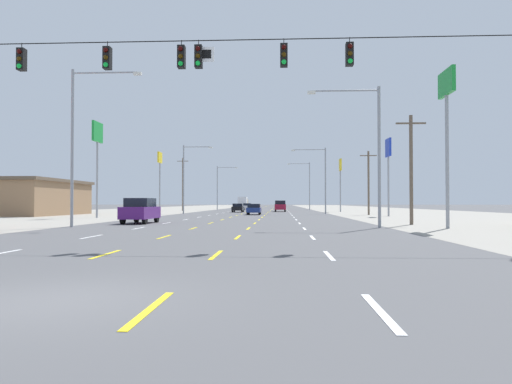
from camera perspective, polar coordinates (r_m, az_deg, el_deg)
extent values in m
plane|color=#4C4C4F|center=(73.86, 0.02, -2.54)|extent=(572.00, 572.00, 0.00)
cube|color=gray|center=(79.08, -18.21, -2.39)|extent=(28.00, 440.00, 0.01)
cube|color=gray|center=(76.69, 18.84, -2.42)|extent=(28.00, 440.00, 0.01)
cube|color=white|center=(24.05, -19.13, -5.10)|extent=(0.14, 2.60, 0.01)
cube|color=white|center=(31.12, -13.92, -4.24)|extent=(0.14, 2.60, 0.01)
cube|color=white|center=(38.35, -10.67, -3.69)|extent=(0.14, 2.60, 0.01)
cube|color=white|center=(45.67, -8.45, -3.30)|extent=(0.14, 2.60, 0.01)
cube|color=white|center=(53.04, -6.85, -3.02)|extent=(0.14, 2.60, 0.01)
cube|color=white|center=(60.44, -5.64, -2.81)|extent=(0.14, 2.60, 0.01)
cube|color=white|center=(67.86, -4.69, -2.64)|extent=(0.14, 2.60, 0.01)
cube|color=white|center=(75.30, -3.94, -2.50)|extent=(0.14, 2.60, 0.01)
cube|color=white|center=(82.75, -3.31, -2.39)|extent=(0.14, 2.60, 0.01)
cube|color=white|center=(90.21, -2.79, -2.30)|extent=(0.14, 2.60, 0.01)
cube|color=white|center=(97.67, -2.35, -2.22)|extent=(0.14, 2.60, 0.01)
cube|color=white|center=(105.14, -1.98, -2.15)|extent=(0.14, 2.60, 0.01)
cube|color=white|center=(112.61, -1.65, -2.09)|extent=(0.14, 2.60, 0.01)
cube|color=white|center=(120.09, -1.36, -2.04)|extent=(0.14, 2.60, 0.01)
cube|color=white|center=(127.57, -1.11, -2.00)|extent=(0.14, 2.60, 0.01)
cube|color=white|center=(135.05, -0.89, -1.96)|extent=(0.14, 2.60, 0.01)
cube|color=white|center=(142.54, -0.69, -1.92)|extent=(0.14, 2.60, 0.01)
cube|color=white|center=(150.02, -0.50, -1.89)|extent=(0.14, 2.60, 0.01)
cube|color=white|center=(157.51, -0.34, -1.86)|extent=(0.14, 2.60, 0.01)
cube|color=white|center=(165.00, -0.19, -1.83)|extent=(0.14, 2.60, 0.01)
cube|color=white|center=(172.49, -0.06, -1.81)|extent=(0.14, 2.60, 0.01)
cube|color=white|center=(179.98, 0.07, -1.78)|extent=(0.14, 2.60, 0.01)
cube|color=white|center=(187.47, 0.18, -1.76)|extent=(0.14, 2.60, 0.01)
cube|color=white|center=(194.96, 0.29, -1.74)|extent=(0.14, 2.60, 0.01)
cube|color=white|center=(202.45, 0.39, -1.72)|extent=(0.14, 2.60, 0.01)
cube|color=white|center=(209.94, 0.48, -1.71)|extent=(0.14, 2.60, 0.01)
cube|color=white|center=(217.44, 0.56, -1.69)|extent=(0.14, 2.60, 0.01)
cube|color=white|center=(224.93, 0.64, -1.68)|extent=(0.14, 2.60, 0.01)
cube|color=yellow|center=(15.82, -17.58, -7.14)|extent=(0.14, 2.60, 0.01)
cube|color=yellow|center=(22.97, -10.98, -5.33)|extent=(0.14, 2.60, 0.01)
cube|color=yellow|center=(30.29, -7.56, -4.35)|extent=(0.14, 2.60, 0.01)
cube|color=yellow|center=(37.68, -5.48, -3.75)|extent=(0.14, 2.60, 0.01)
cube|color=yellow|center=(45.11, -4.08, -3.34)|extent=(0.14, 2.60, 0.01)
cube|color=yellow|center=(52.56, -3.08, -3.05)|extent=(0.14, 2.60, 0.01)
cube|color=yellow|center=(60.02, -2.33, -2.82)|extent=(0.14, 2.60, 0.01)
cube|color=yellow|center=(67.49, -1.74, -2.65)|extent=(0.14, 2.60, 0.01)
cube|color=yellow|center=(74.96, -1.28, -2.51)|extent=(0.14, 2.60, 0.01)
cube|color=yellow|center=(82.44, -0.89, -2.40)|extent=(0.14, 2.60, 0.01)
cube|color=yellow|center=(89.93, -0.57, -2.30)|extent=(0.14, 2.60, 0.01)
cube|color=yellow|center=(97.41, -0.30, -2.22)|extent=(0.14, 2.60, 0.01)
cube|color=yellow|center=(104.90, -0.07, -2.16)|extent=(0.14, 2.60, 0.01)
cube|color=yellow|center=(112.39, 0.13, -2.10)|extent=(0.14, 2.60, 0.01)
cube|color=yellow|center=(119.88, 0.31, -2.04)|extent=(0.14, 2.60, 0.01)
cube|color=yellow|center=(127.37, 0.46, -2.00)|extent=(0.14, 2.60, 0.01)
cube|color=yellow|center=(134.86, 0.60, -1.96)|extent=(0.14, 2.60, 0.01)
cube|color=yellow|center=(142.36, 0.72, -1.92)|extent=(0.14, 2.60, 0.01)
cube|color=yellow|center=(149.85, 0.83, -1.89)|extent=(0.14, 2.60, 0.01)
cube|color=yellow|center=(157.35, 0.93, -1.86)|extent=(0.14, 2.60, 0.01)
cube|color=yellow|center=(164.84, 1.02, -1.83)|extent=(0.14, 2.60, 0.01)
cube|color=yellow|center=(172.34, 1.11, -1.81)|extent=(0.14, 2.60, 0.01)
cube|color=yellow|center=(179.83, 1.18, -1.78)|extent=(0.14, 2.60, 0.01)
cube|color=yellow|center=(187.33, 1.25, -1.76)|extent=(0.14, 2.60, 0.01)
cube|color=yellow|center=(194.83, 1.32, -1.74)|extent=(0.14, 2.60, 0.01)
cube|color=yellow|center=(202.32, 1.38, -1.72)|extent=(0.14, 2.60, 0.01)
cube|color=yellow|center=(209.82, 1.43, -1.71)|extent=(0.14, 2.60, 0.01)
cube|color=yellow|center=(217.32, 1.49, -1.69)|extent=(0.14, 2.60, 0.01)
cube|color=yellow|center=(224.82, 1.53, -1.68)|extent=(0.14, 2.60, 0.01)
cube|color=yellow|center=(7.69, -12.59, -13.53)|extent=(0.14, 2.60, 0.01)
cube|color=yellow|center=(14.97, -4.82, -7.54)|extent=(0.14, 2.60, 0.01)
cube|color=yellow|center=(22.39, -2.21, -5.45)|extent=(0.14, 2.60, 0.01)
cube|color=yellow|center=(29.85, -0.92, -4.41)|extent=(0.14, 2.60, 0.01)
cube|color=yellow|center=(37.33, -0.14, -3.78)|extent=(0.14, 2.60, 0.01)
cube|color=yellow|center=(44.82, 0.37, -3.36)|extent=(0.14, 2.60, 0.01)
cube|color=yellow|center=(52.31, 0.74, -3.06)|extent=(0.14, 2.60, 0.01)
cube|color=yellow|center=(59.80, 1.02, -2.83)|extent=(0.14, 2.60, 0.01)
cube|color=yellow|center=(67.29, 1.23, -2.66)|extent=(0.14, 2.60, 0.01)
cube|color=yellow|center=(74.79, 1.40, -2.52)|extent=(0.14, 2.60, 0.01)
cube|color=yellow|center=(82.28, 1.54, -2.40)|extent=(0.14, 2.60, 0.01)
cube|color=yellow|center=(89.78, 1.66, -2.31)|extent=(0.14, 2.60, 0.01)
cube|color=yellow|center=(97.28, 1.76, -2.23)|extent=(0.14, 2.60, 0.01)
cube|color=yellow|center=(104.77, 1.84, -2.16)|extent=(0.14, 2.60, 0.01)
cube|color=yellow|center=(112.27, 1.91, -2.10)|extent=(0.14, 2.60, 0.01)
cube|color=yellow|center=(119.77, 1.98, -2.04)|extent=(0.14, 2.60, 0.01)
cube|color=yellow|center=(127.27, 2.04, -2.00)|extent=(0.14, 2.60, 0.01)
cube|color=yellow|center=(134.77, 2.09, -1.96)|extent=(0.14, 2.60, 0.01)
cube|color=yellow|center=(142.27, 2.13, -1.92)|extent=(0.14, 2.60, 0.01)
cube|color=yellow|center=(149.76, 2.17, -1.89)|extent=(0.14, 2.60, 0.01)
cube|color=yellow|center=(157.26, 2.21, -1.86)|extent=(0.14, 2.60, 0.01)
cube|color=yellow|center=(164.76, 2.24, -1.83)|extent=(0.14, 2.60, 0.01)
cube|color=yellow|center=(172.26, 2.27, -1.80)|extent=(0.14, 2.60, 0.01)
cube|color=yellow|center=(179.76, 2.30, -1.78)|extent=(0.14, 2.60, 0.01)
cube|color=yellow|center=(187.26, 2.32, -1.76)|extent=(0.14, 2.60, 0.01)
cube|color=yellow|center=(194.76, 2.35, -1.74)|extent=(0.14, 2.60, 0.01)
cube|color=yellow|center=(202.26, 2.37, -1.72)|extent=(0.14, 2.60, 0.01)
cube|color=yellow|center=(209.76, 2.39, -1.71)|extent=(0.14, 2.60, 0.01)
cube|color=yellow|center=(217.26, 2.41, -1.69)|extent=(0.14, 2.60, 0.01)
cube|color=yellow|center=(224.76, 2.43, -1.68)|extent=(0.14, 2.60, 0.01)
cube|color=white|center=(7.57, 14.68, -13.71)|extent=(0.14, 2.60, 0.01)
cube|color=white|center=(14.91, 8.76, -7.55)|extent=(0.14, 2.60, 0.01)
cube|color=white|center=(22.35, 6.80, -5.45)|extent=(0.14, 2.60, 0.01)
cube|color=white|center=(29.83, 5.83, -4.40)|extent=(0.14, 2.60, 0.01)
cube|color=white|center=(37.31, 5.24, -3.77)|extent=(0.14, 2.60, 0.01)
cube|color=white|center=(44.80, 4.86, -3.35)|extent=(0.14, 2.60, 0.01)
cube|color=white|center=(52.29, 4.58, -3.05)|extent=(0.14, 2.60, 0.01)
cube|color=white|center=(59.78, 4.38, -2.83)|extent=(0.14, 2.60, 0.01)
cube|color=white|center=(67.28, 4.21, -2.65)|extent=(0.14, 2.60, 0.01)
cube|color=white|center=(74.78, 4.09, -2.51)|extent=(0.14, 2.60, 0.01)
cube|color=white|center=(82.27, 3.98, -2.40)|extent=(0.14, 2.60, 0.01)
cube|color=white|center=(89.77, 3.89, -2.30)|extent=(0.14, 2.60, 0.01)
cube|color=white|center=(97.27, 3.82, -2.22)|extent=(0.14, 2.60, 0.01)
cube|color=white|center=(104.77, 3.76, -2.15)|extent=(0.14, 2.60, 0.01)
cube|color=white|center=(112.26, 3.70, -2.09)|extent=(0.14, 2.60, 0.01)
cube|color=white|center=(119.76, 3.65, -2.04)|extent=(0.14, 2.60, 0.01)
cube|color=white|center=(127.26, 3.61, -2.00)|extent=(0.14, 2.60, 0.01)
cube|color=white|center=(134.76, 3.57, -1.95)|extent=(0.14, 2.60, 0.01)
cube|color=white|center=(142.26, 3.54, -1.92)|extent=(0.14, 2.60, 0.01)
cube|color=white|center=(149.76, 3.51, -1.89)|extent=(0.14, 2.60, 0.01)
cube|color=white|center=(157.26, 3.48, -1.86)|extent=(0.14, 2.60, 0.01)
cube|color=white|center=(164.76, 3.46, -1.83)|extent=(0.14, 2.60, 0.01)
cube|color=white|center=(172.26, 3.44, -1.80)|extent=(0.14, 2.60, 0.01)
cube|color=white|center=(179.76, 3.42, -1.78)|extent=(0.14, 2.60, 0.01)
cube|color=white|center=(187.26, 3.40, -1.76)|extent=(0.14, 2.60, 0.01)
cube|color=white|center=(194.76, 3.38, -1.74)|extent=(0.14, 2.60, 0.01)
cube|color=white|center=(202.25, 3.36, -1.72)|extent=(0.14, 2.60, 0.01)
cube|color=white|center=(209.75, 3.35, -1.71)|extent=(0.14, 2.60, 0.01)
cube|color=white|center=(217.25, 3.33, -1.69)|extent=(0.14, 2.60, 0.01)
cube|color=white|center=(224.75, 3.32, -1.68)|extent=(0.14, 2.60, 0.01)
cylinder|color=black|center=(20.69, -8.05, 17.54)|extent=(27.22, 0.04, 0.04)
cube|color=white|center=(20.33, -5.92, 16.14)|extent=(0.60, 0.04, 0.60)
cube|color=black|center=(20.30, -5.93, 16.16)|extent=(0.36, 0.01, 0.36)
cube|color=black|center=(20.44, -8.95, 15.72)|extent=(0.30, 0.34, 0.92)
cylinder|color=black|center=(20.61, -8.94, 17.27)|extent=(0.03, 0.03, 0.24)
sphere|color=#2F0402|center=(20.35, -9.06, 16.63)|extent=(0.20, 0.20, 0.20)
sphere|color=#352202|center=(20.26, -9.06, 15.82)|extent=(0.20, 0.20, 0.20)
sphere|color=green|center=(20.17, -9.06, 15.01)|extent=(0.20, 0.20, 0.20)
cube|color=black|center=(21.27, -17.43, 15.09)|extent=(0.30, 0.34, 0.92)
cylinder|color=black|center=(21.44, -17.42, 16.57)|extent=(0.03, 0.03, 0.24)
sphere|color=#2F0402|center=(21.18, -17.60, 15.95)|extent=(0.20, 0.20, 0.20)
sphere|color=#352202|center=(21.09, -17.61, 15.17)|extent=(0.20, 0.20, 0.20)
sphere|color=green|center=(21.01, -17.61, 14.38)|extent=(0.20, 0.20, 0.20)
cube|color=black|center=(22.75, -26.34, 14.07)|extent=(0.30, 0.34, 0.92)
cylinder|color=black|center=(22.91, -26.32, 15.47)|extent=(0.03, 0.03, 0.24)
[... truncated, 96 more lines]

